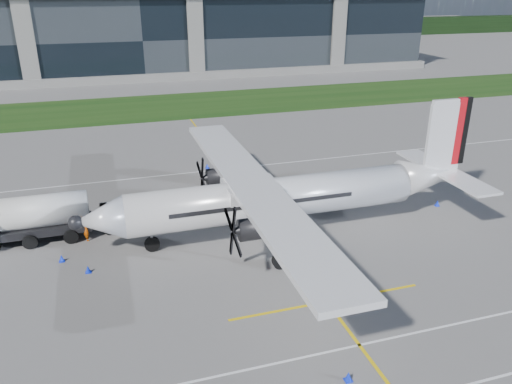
# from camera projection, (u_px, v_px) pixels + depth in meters

# --- Properties ---
(ground) EXTENTS (400.00, 400.00, 0.00)m
(ground) POSITION_uv_depth(u_px,v_px,m) (168.00, 119.00, 69.14)
(ground) COLOR slate
(ground) RESTS_ON ground
(grass_strip) EXTENTS (400.00, 18.00, 0.04)m
(grass_strip) POSITION_uv_depth(u_px,v_px,m) (161.00, 107.00, 76.18)
(grass_strip) COLOR #16380F
(grass_strip) RESTS_ON ground
(terminal_building) EXTENTS (120.00, 20.00, 15.00)m
(terminal_building) POSITION_uv_depth(u_px,v_px,m) (138.00, 36.00, 101.52)
(terminal_building) COLOR black
(terminal_building) RESTS_ON ground
(tree_line) EXTENTS (400.00, 6.00, 6.00)m
(tree_line) POSITION_uv_depth(u_px,v_px,m) (123.00, 34.00, 156.15)
(tree_line) COLOR black
(tree_line) RESTS_ON ground
(yellow_taxiway_centerline) EXTENTS (0.20, 70.00, 0.01)m
(yellow_taxiway_centerline) POSITION_uv_depth(u_px,v_px,m) (250.00, 199.00, 43.50)
(yellow_taxiway_centerline) COLOR yellow
(yellow_taxiway_centerline) RESTS_ON ground
(turboprop_aircraft) EXTENTS (29.99, 31.10, 9.33)m
(turboprop_aircraft) POSITION_uv_depth(u_px,v_px,m) (288.00, 174.00, 35.93)
(turboprop_aircraft) COLOR white
(turboprop_aircraft) RESTS_ON ground
(fuel_tanker_truck) EXTENTS (9.10, 2.96, 3.41)m
(fuel_tanker_truck) POSITION_uv_depth(u_px,v_px,m) (17.00, 220.00, 35.63)
(fuel_tanker_truck) COLOR silver
(fuel_tanker_truck) RESTS_ON ground
(baggage_tug) EXTENTS (3.23, 1.94, 1.94)m
(baggage_tug) POSITION_uv_depth(u_px,v_px,m) (122.00, 216.00, 37.95)
(baggage_tug) COLOR silver
(baggage_tug) RESTS_ON ground
(ground_crew_person) EXTENTS (0.70, 0.87, 1.89)m
(ground_crew_person) POSITION_uv_depth(u_px,v_px,m) (86.00, 228.00, 36.14)
(ground_crew_person) COLOR #F25907
(ground_crew_person) RESTS_ON ground
(safety_cone_portwing) EXTENTS (0.36, 0.36, 0.50)m
(safety_cone_portwing) POSITION_uv_depth(u_px,v_px,m) (348.00, 376.00, 23.47)
(safety_cone_portwing) COLOR #0D29E6
(safety_cone_portwing) RESTS_ON ground
(safety_cone_nose_port) EXTENTS (0.36, 0.36, 0.50)m
(safety_cone_nose_port) POSITION_uv_depth(u_px,v_px,m) (88.00, 269.00, 32.30)
(safety_cone_nose_port) COLOR #0D29E6
(safety_cone_nose_port) RESTS_ON ground
(safety_cone_fwd) EXTENTS (0.36, 0.36, 0.50)m
(safety_cone_fwd) POSITION_uv_depth(u_px,v_px,m) (62.00, 258.00, 33.59)
(safety_cone_fwd) COLOR #0D29E6
(safety_cone_fwd) RESTS_ON ground
(safety_cone_tail) EXTENTS (0.36, 0.36, 0.50)m
(safety_cone_tail) POSITION_uv_depth(u_px,v_px,m) (437.00, 203.00, 42.04)
(safety_cone_tail) COLOR #0D29E6
(safety_cone_tail) RESTS_ON ground
(safety_cone_stbdwing) EXTENTS (0.36, 0.36, 0.50)m
(safety_cone_stbdwing) POSITION_uv_depth(u_px,v_px,m) (207.00, 166.00, 50.66)
(safety_cone_stbdwing) COLOR #0D29E6
(safety_cone_stbdwing) RESTS_ON ground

